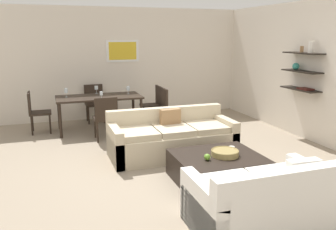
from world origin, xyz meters
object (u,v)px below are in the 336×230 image
Objects in this scene: dining_chair_right_far at (154,102)px; sofa_beige at (172,139)px; wine_glass_right_far at (128,89)px; wine_glass_foot at (101,94)px; wine_glass_head at (96,88)px; loveseat_white at (264,201)px; apple_on_coffee_table at (207,157)px; decorative_bowl at (225,153)px; dining_table at (99,100)px; coffee_table at (217,168)px; dining_chair_right_near at (159,105)px; dining_chair_foot at (106,116)px; dining_chair_left_far at (36,110)px; candle_jar at (232,149)px; dining_chair_head at (94,101)px; wine_glass_left_far at (66,91)px.

sofa_beige is at bearing -99.22° from dining_chair_right_far.
wine_glass_foot is (-0.67, -0.48, -0.00)m from wine_glass_right_far.
wine_glass_head is (-0.94, 2.43, 0.59)m from sofa_beige.
loveseat_white is 4.38m from wine_glass_foot.
sofa_beige is 23.93× the size of apple_on_coffee_table.
dining_chair_right_far is at bearing 89.56° from decorative_bowl.
wine_glass_right_far is at bearing 9.16° from dining_table.
dining_table is 1.33m from dining_chair_right_far.
dining_chair_right_near reaches higher than coffee_table.
dining_chair_foot is 1.00× the size of dining_chair_left_far.
coffee_table is 7.57× the size of wine_glass_foot.
decorative_bowl is 2.82m from dining_chair_foot.
dining_chair_left_far is 1.00× the size of dining_chair_right_near.
dining_chair_right_near is 5.01× the size of wine_glass_head.
candle_jar is at bearing -65.62° from sofa_beige.
wine_glass_right_far is at bearing -172.08° from dining_chair_right_far.
dining_chair_foot reaches higher than candle_jar.
decorative_bowl is at bearing -25.62° from coffee_table.
dining_table is 1.33m from dining_chair_right_near.
loveseat_white is 4.78m from dining_chair_right_far.
coffee_table is 1.37× the size of dining_chair_head.
wine_glass_head is (-1.46, 3.59, 0.46)m from candle_jar.
dining_chair_left_far is 1.37m from wine_glass_head.
wine_glass_right_far is at bearing -2.56° from dining_chair_left_far.
dining_chair_left_far reaches higher than sofa_beige.
apple_on_coffee_table is 3.26m from dining_chair_right_near.
wine_glass_right_far is at bearing 98.64° from coffee_table.
wine_glass_left_far reaches higher than dining_chair_right_far.
wine_glass_left_far is at bearing 125.16° from dining_chair_foot.
dining_chair_foot is 1.22m from wine_glass_right_far.
sofa_beige is 2.29m from dining_chair_right_far.
wine_glass_foot reaches higher than dining_chair_right_far.
apple_on_coffee_table is 4.39m from dining_chair_head.
apple_on_coffee_table is 0.10× the size of dining_chair_right_far.
dining_chair_right_far is 0.74m from wine_glass_right_far.
sofa_beige is 2.01m from wine_glass_foot.
dining_table reaches higher than decorative_bowl.
wine_glass_head is (-1.31, 0.18, 0.37)m from dining_chair_right_far.
coffee_table is 0.35m from apple_on_coffee_table.
dining_chair_right_near reaches higher than loveseat_white.
sofa_beige and loveseat_white have the same top height.
sofa_beige is 1.18× the size of dining_table.
wine_glass_right_far reaches higher than dining_chair_left_far.
dining_chair_right_near is (0.37, 1.86, 0.21)m from sofa_beige.
coffee_table is 1.37× the size of dining_chair_left_far.
wine_glass_right_far is (-0.64, 0.30, 0.36)m from dining_chair_right_near.
candle_jar is at bearing 24.13° from apple_on_coffee_table.
candle_jar is 4.31m from dining_chair_head.
dining_chair_right_far is (0.37, 2.25, 0.21)m from sofa_beige.
wine_glass_head reaches higher than sofa_beige.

